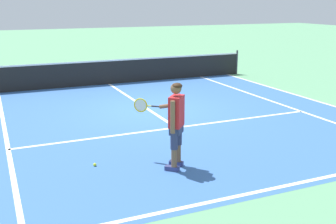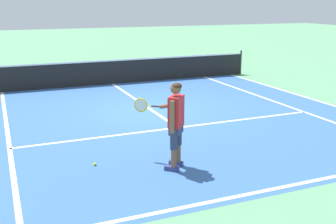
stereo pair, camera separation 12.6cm
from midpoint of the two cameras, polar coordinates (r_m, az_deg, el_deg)
ground_plane at (r=12.51m, az=-2.90°, el=0.27°), size 80.00×80.00×0.00m
court_inner_surface at (r=11.83m, az=-1.60°, el=-0.58°), size 10.98×10.78×0.00m
line_baseline at (r=7.56m, az=13.56°, el=-10.28°), size 10.98×0.10×0.01m
line_service at (r=10.76m, az=0.82°, el=-2.16°), size 8.23×0.10×0.01m
line_centre_service at (r=13.64m, az=-4.74°, el=1.49°), size 0.10×6.40×0.01m
line_singles_left at (r=11.04m, az=-21.84°, el=-2.83°), size 0.10×10.38×0.01m
line_singles_right at (r=13.85m, az=14.38°, el=1.28°), size 0.10×10.38×0.01m
line_doubles_right at (r=14.72m, az=18.63°, el=1.76°), size 0.10×10.38×0.01m
tennis_net at (r=16.54m, az=-8.40°, el=5.52°), size 11.96×0.08×1.07m
tennis_player at (r=7.91m, az=0.53°, el=-1.09°), size 0.79×1.14×1.71m
tennis_ball_near_feet at (r=8.44m, az=-10.50°, el=-7.15°), size 0.07×0.07×0.07m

